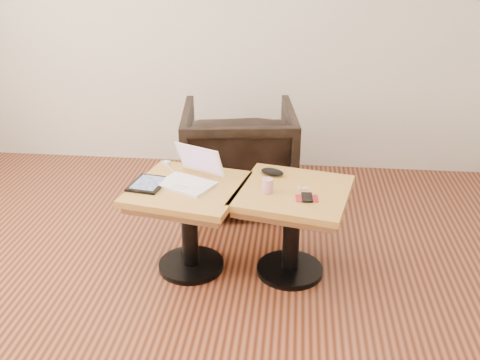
# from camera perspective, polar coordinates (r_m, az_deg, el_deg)

# --- Properties ---
(room_shell) EXTENTS (4.52, 4.52, 2.71)m
(room_shell) POSITION_cam_1_polar(r_m,az_deg,el_deg) (2.31, -9.75, 11.60)
(room_shell) COLOR #421E10
(room_shell) RESTS_ON ground
(side_table_left) EXTENTS (0.71, 0.71, 0.55)m
(side_table_left) POSITION_cam_1_polar(r_m,az_deg,el_deg) (3.13, -5.49, -2.89)
(side_table_left) COLOR black
(side_table_left) RESTS_ON ground
(side_table_right) EXTENTS (0.73, 0.73, 0.55)m
(side_table_right) POSITION_cam_1_polar(r_m,az_deg,el_deg) (3.09, 5.60, -3.33)
(side_table_right) COLOR black
(side_table_right) RESTS_ON ground
(laptop) EXTENTS (0.40, 0.39, 0.20)m
(laptop) POSITION_cam_1_polar(r_m,az_deg,el_deg) (3.09, -5.29, 0.43)
(laptop) COLOR white
(laptop) RESTS_ON side_table_left
(tablet) EXTENTS (0.21, 0.25, 0.02)m
(tablet) POSITION_cam_1_polar(r_m,az_deg,el_deg) (3.10, -9.81, -0.41)
(tablet) COLOR black
(tablet) RESTS_ON side_table_left
(charging_adapter) EXTENTS (0.05, 0.05, 0.02)m
(charging_adapter) POSITION_cam_1_polar(r_m,az_deg,el_deg) (3.36, -7.88, 1.79)
(charging_adapter) COLOR white
(charging_adapter) RESTS_ON side_table_left
(glasses_case) EXTENTS (0.15, 0.11, 0.04)m
(glasses_case) POSITION_cam_1_polar(r_m,az_deg,el_deg) (3.18, 3.47, 0.87)
(glasses_case) COLOR black
(glasses_case) RESTS_ON side_table_right
(striped_cup) EXTENTS (0.08, 0.08, 0.08)m
(striped_cup) POSITION_cam_1_polar(r_m,az_deg,el_deg) (2.96, 2.94, -0.60)
(striped_cup) COLOR #C13F6E
(striped_cup) RESTS_ON side_table_right
(earbuds_tangle) EXTENTS (0.07, 0.04, 0.01)m
(earbuds_tangle) POSITION_cam_1_polar(r_m,az_deg,el_deg) (3.03, 6.74, -0.85)
(earbuds_tangle) COLOR white
(earbuds_tangle) RESTS_ON side_table_right
(phone_on_sleeve) EXTENTS (0.13, 0.11, 0.01)m
(phone_on_sleeve) POSITION_cam_1_polar(r_m,az_deg,el_deg) (2.92, 7.15, -1.89)
(phone_on_sleeve) COLOR maroon
(phone_on_sleeve) RESTS_ON side_table_right
(armchair) EXTENTS (0.90, 0.92, 0.75)m
(armchair) POSITION_cam_1_polar(r_m,az_deg,el_deg) (3.97, -0.13, 2.70)
(armchair) COLOR black
(armchair) RESTS_ON ground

